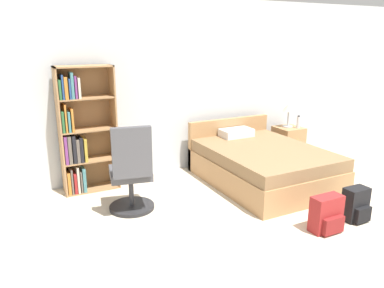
{
  "coord_description": "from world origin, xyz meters",
  "views": [
    {
      "loc": [
        -2.76,
        -1.95,
        2.02
      ],
      "look_at": [
        -0.76,
        1.98,
        0.77
      ],
      "focal_mm": 35.0,
      "sensor_mm": 36.0,
      "label": 1
    }
  ],
  "objects_px": {
    "table_lamp": "(289,109)",
    "backpack_black": "(356,205)",
    "water_bottle": "(298,122)",
    "nightstand": "(288,143)",
    "backpack_red": "(327,215)",
    "bed": "(261,164)",
    "office_chair": "(131,174)",
    "bookshelf": "(81,133)"
  },
  "relations": [
    {
      "from": "bookshelf",
      "to": "office_chair",
      "type": "relative_size",
      "value": 1.54
    },
    {
      "from": "nightstand",
      "to": "backpack_black",
      "type": "xyz_separation_m",
      "value": [
        -0.88,
        -2.18,
        -0.09
      ]
    },
    {
      "from": "water_bottle",
      "to": "bookshelf",
      "type": "bearing_deg",
      "value": 176.34
    },
    {
      "from": "bookshelf",
      "to": "bed",
      "type": "height_order",
      "value": "bookshelf"
    },
    {
      "from": "bed",
      "to": "office_chair",
      "type": "distance_m",
      "value": 1.99
    },
    {
      "from": "water_bottle",
      "to": "backpack_black",
      "type": "bearing_deg",
      "value": -115.25
    },
    {
      "from": "water_bottle",
      "to": "nightstand",
      "type": "bearing_deg",
      "value": 132.08
    },
    {
      "from": "bookshelf",
      "to": "office_chair",
      "type": "bearing_deg",
      "value": -68.23
    },
    {
      "from": "table_lamp",
      "to": "bed",
      "type": "bearing_deg",
      "value": -146.55
    },
    {
      "from": "bed",
      "to": "backpack_red",
      "type": "xyz_separation_m",
      "value": [
        -0.26,
        -1.51,
        -0.08
      ]
    },
    {
      "from": "table_lamp",
      "to": "water_bottle",
      "type": "distance_m",
      "value": 0.28
    },
    {
      "from": "backpack_black",
      "to": "backpack_red",
      "type": "bearing_deg",
      "value": -176.13
    },
    {
      "from": "bed",
      "to": "office_chair",
      "type": "height_order",
      "value": "office_chair"
    },
    {
      "from": "water_bottle",
      "to": "backpack_black",
      "type": "height_order",
      "value": "water_bottle"
    },
    {
      "from": "bookshelf",
      "to": "backpack_red",
      "type": "bearing_deg",
      "value": -48.03
    },
    {
      "from": "bookshelf",
      "to": "bed",
      "type": "relative_size",
      "value": 0.87
    },
    {
      "from": "bed",
      "to": "water_bottle",
      "type": "relative_size",
      "value": 8.94
    },
    {
      "from": "office_chair",
      "to": "backpack_red",
      "type": "distance_m",
      "value": 2.23
    },
    {
      "from": "backpack_red",
      "to": "office_chair",
      "type": "bearing_deg",
      "value": 141.06
    },
    {
      "from": "bookshelf",
      "to": "water_bottle",
      "type": "distance_m",
      "value": 3.57
    },
    {
      "from": "bookshelf",
      "to": "table_lamp",
      "type": "height_order",
      "value": "bookshelf"
    },
    {
      "from": "table_lamp",
      "to": "backpack_black",
      "type": "distance_m",
      "value": 2.46
    },
    {
      "from": "bed",
      "to": "backpack_black",
      "type": "distance_m",
      "value": 1.5
    },
    {
      "from": "office_chair",
      "to": "backpack_black",
      "type": "distance_m",
      "value": 2.61
    },
    {
      "from": "table_lamp",
      "to": "backpack_red",
      "type": "relative_size",
      "value": 1.06
    },
    {
      "from": "office_chair",
      "to": "table_lamp",
      "type": "relative_size",
      "value": 2.57
    },
    {
      "from": "bed",
      "to": "table_lamp",
      "type": "bearing_deg",
      "value": 33.45
    },
    {
      "from": "nightstand",
      "to": "backpack_black",
      "type": "distance_m",
      "value": 2.35
    },
    {
      "from": "office_chair",
      "to": "nightstand",
      "type": "bearing_deg",
      "value": 14.89
    },
    {
      "from": "backpack_black",
      "to": "backpack_red",
      "type": "xyz_separation_m",
      "value": [
        -0.49,
        -0.03,
        0.0
      ]
    },
    {
      "from": "nightstand",
      "to": "backpack_red",
      "type": "height_order",
      "value": "nightstand"
    },
    {
      "from": "office_chair",
      "to": "backpack_red",
      "type": "xyz_separation_m",
      "value": [
        1.72,
        -1.39,
        -0.29
      ]
    },
    {
      "from": "water_bottle",
      "to": "office_chair",
      "type": "bearing_deg",
      "value": -167.4
    },
    {
      "from": "table_lamp",
      "to": "backpack_black",
      "type": "bearing_deg",
      "value": -111.41
    },
    {
      "from": "bed",
      "to": "backpack_red",
      "type": "relative_size",
      "value": 4.83
    },
    {
      "from": "bed",
      "to": "backpack_red",
      "type": "distance_m",
      "value": 1.53
    },
    {
      "from": "bed",
      "to": "water_bottle",
      "type": "height_order",
      "value": "bed"
    },
    {
      "from": "bed",
      "to": "backpack_black",
      "type": "relative_size",
      "value": 4.94
    },
    {
      "from": "office_chair",
      "to": "water_bottle",
      "type": "distance_m",
      "value": 3.27
    },
    {
      "from": "table_lamp",
      "to": "water_bottle",
      "type": "relative_size",
      "value": 1.96
    },
    {
      "from": "office_chair",
      "to": "water_bottle",
      "type": "xyz_separation_m",
      "value": [
        3.18,
        0.71,
        0.16
      ]
    },
    {
      "from": "office_chair",
      "to": "backpack_black",
      "type": "xyz_separation_m",
      "value": [
        2.21,
        -1.36,
        -0.3
      ]
    }
  ]
}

